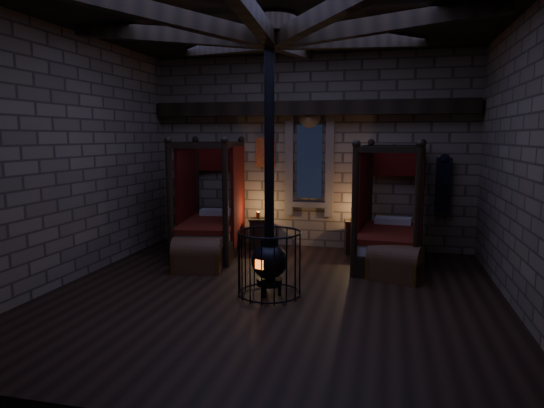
% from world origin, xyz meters
% --- Properties ---
extents(room, '(7.02, 7.02, 4.29)m').
position_xyz_m(room, '(-0.00, 0.09, 3.74)').
color(room, black).
rests_on(room, ground).
extents(bed_left, '(1.50, 2.38, 2.34)m').
position_xyz_m(bed_left, '(-1.94, 2.44, 0.58)').
color(bed_left, black).
rests_on(bed_left, ground).
extents(bed_right, '(1.33, 2.27, 2.28)m').
position_xyz_m(bed_right, '(1.76, 2.33, 0.56)').
color(bed_right, black).
rests_on(bed_right, ground).
extents(trunk_left, '(0.97, 0.73, 0.64)m').
position_xyz_m(trunk_left, '(-1.66, 0.96, 0.28)').
color(trunk_left, '#56321B').
rests_on(trunk_left, ground).
extents(trunk_right, '(0.99, 0.79, 0.64)m').
position_xyz_m(trunk_right, '(1.85, 1.27, 0.28)').
color(trunk_right, '#56321B').
rests_on(trunk_right, ground).
extents(nightstand_left, '(0.50, 0.49, 0.82)m').
position_xyz_m(nightstand_left, '(-1.05, 3.01, 0.34)').
color(nightstand_left, black).
rests_on(nightstand_left, ground).
extents(nightstand_right, '(0.50, 0.49, 0.77)m').
position_xyz_m(nightstand_right, '(1.05, 3.03, 0.36)').
color(nightstand_right, black).
rests_on(nightstand_right, ground).
extents(stove, '(0.99, 0.99, 4.05)m').
position_xyz_m(stove, '(-0.05, -0.04, 0.61)').
color(stove, black).
rests_on(stove, ground).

